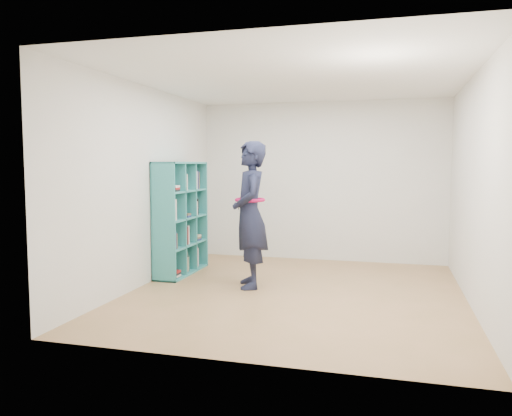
# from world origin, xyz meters

# --- Properties ---
(floor) EXTENTS (4.50, 4.50, 0.00)m
(floor) POSITION_xyz_m (0.00, 0.00, 0.00)
(floor) COLOR olive
(floor) RESTS_ON ground
(ceiling) EXTENTS (4.50, 4.50, 0.00)m
(ceiling) POSITION_xyz_m (0.00, 0.00, 2.60)
(ceiling) COLOR white
(ceiling) RESTS_ON wall_back
(wall_left) EXTENTS (0.02, 4.50, 2.60)m
(wall_left) POSITION_xyz_m (-2.00, 0.00, 1.30)
(wall_left) COLOR silver
(wall_left) RESTS_ON floor
(wall_right) EXTENTS (0.02, 4.50, 2.60)m
(wall_right) POSITION_xyz_m (2.00, 0.00, 1.30)
(wall_right) COLOR silver
(wall_right) RESTS_ON floor
(wall_back) EXTENTS (4.00, 0.02, 2.60)m
(wall_back) POSITION_xyz_m (0.00, 2.25, 1.30)
(wall_back) COLOR silver
(wall_back) RESTS_ON floor
(wall_front) EXTENTS (4.00, 0.02, 2.60)m
(wall_front) POSITION_xyz_m (0.00, -2.25, 1.30)
(wall_front) COLOR silver
(wall_front) RESTS_ON floor
(bookshelf) EXTENTS (0.35, 1.21, 1.62)m
(bookshelf) POSITION_xyz_m (-1.84, 0.68, 0.78)
(bookshelf) COLOR teal
(bookshelf) RESTS_ON floor
(person) EXTENTS (0.67, 0.80, 1.88)m
(person) POSITION_xyz_m (-0.63, 0.16, 0.94)
(person) COLOR black
(person) RESTS_ON floor
(smartphone) EXTENTS (0.05, 0.09, 0.13)m
(smartphone) POSITION_xyz_m (-0.79, 0.20, 1.06)
(smartphone) COLOR silver
(smartphone) RESTS_ON person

